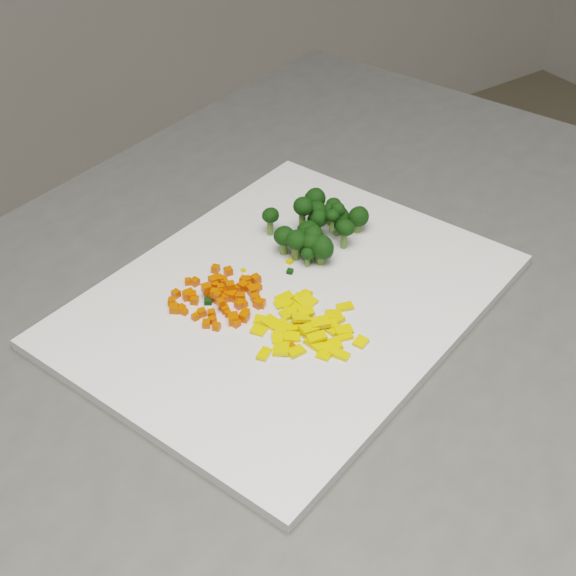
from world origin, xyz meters
TOP-DOWN VIEW (x-y plane):
  - counter_block at (-0.37, 0.44)m, footprint 1.24×1.04m
  - cutting_board at (-0.40, 0.42)m, footprint 0.52×0.46m
  - carrot_pile at (-0.47, 0.46)m, footprint 0.10×0.10m
  - pepper_pile at (-0.42, 0.36)m, footprint 0.11×0.11m
  - broccoli_pile at (-0.32, 0.49)m, footprint 0.12×0.12m
  - carrot_cube_0 at (-0.45, 0.45)m, footprint 0.01×0.01m
  - carrot_cube_1 at (-0.45, 0.48)m, footprint 0.01×0.01m
  - carrot_cube_2 at (-0.51, 0.46)m, footprint 0.01×0.01m
  - carrot_cube_3 at (-0.47, 0.42)m, footprint 0.01×0.01m
  - carrot_cube_4 at (-0.45, 0.48)m, footprint 0.01×0.01m
  - carrot_cube_5 at (-0.46, 0.46)m, footprint 0.01×0.01m
  - carrot_cube_6 at (-0.44, 0.46)m, footprint 0.01×0.01m
  - carrot_cube_7 at (-0.44, 0.46)m, footprint 0.01×0.01m
  - carrot_cube_8 at (-0.46, 0.46)m, footprint 0.01×0.01m
  - carrot_cube_9 at (-0.46, 0.42)m, footprint 0.01×0.01m
  - carrot_cube_10 at (-0.47, 0.41)m, footprint 0.01×0.01m
  - carrot_cube_11 at (-0.44, 0.49)m, footprint 0.01×0.01m
  - carrot_cube_12 at (-0.44, 0.42)m, footprint 0.01×0.01m
  - carrot_cube_13 at (-0.49, 0.46)m, footprint 0.01×0.01m
  - carrot_cube_14 at (-0.49, 0.43)m, footprint 0.01×0.01m
  - carrot_cube_15 at (-0.44, 0.46)m, footprint 0.01×0.01m
  - carrot_cube_16 at (-0.43, 0.44)m, footprint 0.01×0.01m
  - carrot_cube_17 at (-0.51, 0.46)m, footprint 0.01×0.01m
  - carrot_cube_18 at (-0.45, 0.47)m, footprint 0.01×0.01m
  - carrot_cube_19 at (-0.46, 0.47)m, footprint 0.01×0.01m
  - carrot_cube_20 at (-0.50, 0.43)m, footprint 0.01×0.01m
  - carrot_cube_21 at (-0.43, 0.46)m, footprint 0.01×0.01m
  - carrot_cube_22 at (-0.45, 0.45)m, footprint 0.01×0.01m
  - carrot_cube_23 at (-0.50, 0.44)m, footprint 0.01×0.01m
  - carrot_cube_24 at (-0.47, 0.47)m, footprint 0.01×0.01m
  - carrot_cube_25 at (-0.47, 0.43)m, footprint 0.01×0.01m
  - carrot_cube_26 at (-0.51, 0.48)m, footprint 0.01×0.01m
  - carrot_cube_27 at (-0.43, 0.45)m, footprint 0.01×0.01m
  - carrot_cube_28 at (-0.46, 0.46)m, footprint 0.01×0.01m
  - carrot_cube_29 at (-0.45, 0.47)m, footprint 0.01×0.01m
  - carrot_cube_30 at (-0.42, 0.45)m, footprint 0.01×0.01m
  - carrot_cube_31 at (-0.47, 0.45)m, footprint 0.01×0.01m
  - carrot_cube_32 at (-0.49, 0.47)m, footprint 0.01×0.01m
  - carrot_cube_33 at (-0.45, 0.48)m, footprint 0.01×0.01m
  - carrot_cube_34 at (-0.47, 0.42)m, footprint 0.01×0.01m
  - carrot_cube_35 at (-0.44, 0.46)m, footprint 0.01×0.01m
  - carrot_cube_36 at (-0.51, 0.46)m, footprint 0.01×0.01m
  - carrot_cube_37 at (-0.46, 0.45)m, footprint 0.01×0.01m
  - carrot_cube_38 at (-0.46, 0.47)m, footprint 0.01×0.01m
  - carrot_cube_39 at (-0.47, 0.45)m, footprint 0.01×0.01m
  - carrot_cube_40 at (-0.48, 0.50)m, footprint 0.01×0.01m
  - carrot_cube_41 at (-0.44, 0.46)m, footprint 0.01×0.01m
  - carrot_cube_42 at (-0.46, 0.41)m, footprint 0.01×0.01m
  - carrot_cube_43 at (-0.47, 0.46)m, footprint 0.01×0.01m
  - carrot_cube_44 at (-0.45, 0.45)m, footprint 0.01×0.01m
  - carrot_cube_45 at (-0.50, 0.48)m, footprint 0.01×0.01m
  - carrot_cube_46 at (-0.47, 0.47)m, footprint 0.01×0.01m
  - carrot_cube_47 at (-0.44, 0.43)m, footprint 0.01×0.01m
  - carrot_cube_48 at (-0.47, 0.47)m, footprint 0.01×0.01m
  - carrot_cube_49 at (-0.47, 0.43)m, footprint 0.01×0.01m
  - carrot_cube_50 at (-0.48, 0.44)m, footprint 0.01×0.01m
  - carrot_cube_51 at (-0.45, 0.46)m, footprint 0.01×0.01m
  - carrot_cube_52 at (-0.44, 0.50)m, footprint 0.01×0.01m
  - carrot_cube_53 at (-0.47, 0.44)m, footprint 0.01×0.01m
  - carrot_cube_54 at (-0.44, 0.42)m, footprint 0.01×0.01m
  - carrot_cube_55 at (-0.47, 0.46)m, footprint 0.01×0.01m
  - carrot_cube_56 at (-0.43, 0.46)m, footprint 0.01×0.01m
  - carrot_cube_57 at (-0.46, 0.46)m, footprint 0.01×0.01m
  - carrot_cube_58 at (-0.49, 0.47)m, footprint 0.01×0.01m
  - carrot_cube_59 at (-0.47, 0.46)m, footprint 0.01×0.01m
  - carrot_cube_60 at (-0.49, 0.44)m, footprint 0.01×0.01m
  - carrot_cube_61 at (-0.51, 0.46)m, footprint 0.01×0.01m
  - carrot_cube_62 at (-0.45, 0.44)m, footprint 0.01×0.01m
  - carrot_cube_63 at (-0.47, 0.49)m, footprint 0.01×0.01m
  - carrot_cube_64 at (-0.42, 0.46)m, footprint 0.01×0.01m
  - carrot_cube_65 at (-0.45, 0.43)m, footprint 0.01×0.01m
  - carrot_cube_66 at (-0.47, 0.44)m, footprint 0.01×0.01m
  - carrot_cube_67 at (-0.45, 0.43)m, footprint 0.01×0.01m
  - carrot_cube_68 at (-0.45, 0.43)m, footprint 0.01×0.01m
  - carrot_cube_69 at (-0.49, 0.48)m, footprint 0.01×0.01m
  - carrot_cube_70 at (-0.49, 0.42)m, footprint 0.01×0.01m
  - pepper_chunk_0 at (-0.39, 0.34)m, footprint 0.02×0.02m
  - pepper_chunk_1 at (-0.42, 0.41)m, footprint 0.02×0.02m
  - pepper_chunk_2 at (-0.44, 0.35)m, footprint 0.02×0.01m
  - pepper_chunk_3 at (-0.42, 0.35)m, footprint 0.02×0.01m
  - pepper_chunk_4 at (-0.42, 0.36)m, footprint 0.02×0.01m
  - pepper_chunk_5 at (-0.40, 0.41)m, footprint 0.02×0.01m
  - pepper_chunk_6 at (-0.39, 0.36)m, footprint 0.02×0.02m
  - pepper_chunk_7 at (-0.44, 0.38)m, footprint 0.02×0.02m
  - pepper_chunk_8 at (-0.41, 0.38)m, footprint 0.02×0.02m
  - pepper_chunk_9 at (-0.45, 0.40)m, footprint 0.02×0.02m
  - pepper_chunk_10 at (-0.45, 0.36)m, footprint 0.02×0.02m
  - pepper_chunk_11 at (-0.44, 0.36)m, footprint 0.02×0.02m
  - pepper_chunk_12 at (-0.41, 0.32)m, footprint 0.02×0.02m
  - pepper_chunk_13 at (-0.44, 0.39)m, footprint 0.02×0.02m
  - pepper_chunk_14 at (-0.40, 0.40)m, footprint 0.02×0.02m
  - pepper_chunk_15 at (-0.42, 0.40)m, footprint 0.01×0.01m
  - pepper_chunk_16 at (-0.42, 0.36)m, footprint 0.01×0.01m
  - pepper_chunk_17 at (-0.39, 0.32)m, footprint 0.02×0.02m
  - pepper_chunk_18 at (-0.42, 0.36)m, footprint 0.02×0.02m
  - pepper_chunk_19 at (-0.45, 0.37)m, footprint 0.02×0.02m
  - pepper_chunk_20 at (-0.39, 0.40)m, footprint 0.02×0.02m
  - pepper_chunk_21 at (-0.38, 0.37)m, footprint 0.02×0.02m
  - pepper_chunk_22 at (-0.47, 0.36)m, footprint 0.02×0.02m
  - pepper_chunk_23 at (-0.40, 0.36)m, footprint 0.02×0.02m
  - pepper_chunk_24 at (-0.42, 0.33)m, footprint 0.02×0.02m
  - pepper_chunk_25 at (-0.46, 0.39)m, footprint 0.02×0.02m
  - pepper_chunk_26 at (-0.41, 0.33)m, footprint 0.02×0.02m
  - pepper_chunk_27 at (-0.41, 0.37)m, footprint 0.02×0.02m
  - pepper_chunk_28 at (-0.39, 0.34)m, footprint 0.02×0.02m
  - pepper_chunk_29 at (-0.41, 0.42)m, footprint 0.02×0.01m
  - pepper_chunk_30 at (-0.39, 0.36)m, footprint 0.02×0.02m
  - pepper_chunk_31 at (-0.42, 0.34)m, footprint 0.02×0.02m
  - pepper_chunk_32 at (-0.44, 0.37)m, footprint 0.02×0.02m
  - pepper_chunk_33 at (-0.42, 0.38)m, footprint 0.02×0.02m
  - pepper_chunk_34 at (-0.41, 0.39)m, footprint 0.02×0.02m
  - pepper_chunk_35 at (-0.39, 0.41)m, footprint 0.02×0.02m
  - pepper_chunk_36 at (-0.41, 0.41)m, footprint 0.02×0.02m
  - pepper_chunk_37 at (-0.42, 0.35)m, footprint 0.02×0.02m
  - pepper_chunk_38 at (-0.37, 0.37)m, footprint 0.02×0.02m
  - pepper_chunk_39 at (-0.40, 0.35)m, footprint 0.01×0.02m
  - pepper_chunk_40 at (-0.43, 0.38)m, footprint 0.02×0.02m
  - broccoli_floret_0 at (-0.35, 0.47)m, footprint 0.03×0.03m
  - broccoli_floret_1 at (-0.30, 0.46)m, footprint 0.03×0.03m
  - broccoli_floret_2 at (-0.29, 0.48)m, footprint 0.03×0.03m
  - broccoli_floret_3 at (-0.32, 0.49)m, footprint 0.02×0.02m
  - broccoli_floret_4 at (-0.29, 0.50)m, footprint 0.02×0.02m
  - broccoli_floret_5 at (-0.36, 0.45)m, footprint 0.02×0.02m
  - broccoli_floret_6 at (-0.34, 0.47)m, footprint 0.03×0.03m
  - broccoli_floret_7 at (-0.34, 0.45)m, footprint 0.04×0.04m
  - broccoli_floret_8 at (-0.31, 0.49)m, footprint 0.03×0.03m
  - broccoli_floret_9 at (-0.36, 0.49)m, footprint 0.03×0.03m
  - broccoli_floret_10 at (-0.28, 0.51)m, footprint 0.02×0.02m
  - broccoli_floret_11 at (-0.29, 0.53)m, footprint 0.03×0.03m
  - broccoli_floret_12 at (-0.29, 0.48)m, footprint 0.02×0.02m
  - broccoli_floret_13 at (-0.31, 0.50)m, footprint 0.03×0.03m
  - broccoli_floret_14 at (-0.34, 0.48)m, footprint 0.04×0.04m
  - broccoli_floret_15 at (-0.36, 0.52)m, footprint 0.03×0.03m
  - broccoli_floret_16 at (-0.36, 0.47)m, footprint 0.03×0.03m
  - broccoli_floret_17 at (-0.29, 0.48)m, footprint 0.02×0.02m
  - broccoli_floret_18 at (-0.35, 0.48)m, footprint 0.02×0.02m
  - broccoli_floret_19 at (-0.34, 0.46)m, footprint 0.03×0.03m
  - broccoli_floret_20 at (-0.29, 0.50)m, footprint 0.03×0.03m
  - broccoli_floret_21 at (-0.29, 0.53)m, footprint 0.02×0.02m
  - broccoli_floret_22 at (-0.33, 0.50)m, footprint 0.03×0.03m
  - broccoli_floret_23 at (-0.30, 0.51)m, footprint 0.03×0.03m
  - broccoli_floret_24 at (-0.35, 0.46)m, footprint 0.03×0.03m
  - broccoli_floret_25 at (-0.31, 0.47)m, footprint 0.02×0.02m
  - broccoli_floret_26 at (-0.27, 0.47)m, footprint 0.04×0.04m
  - stray_bit_0 at (-0.44, 0.46)m, footprint 0.01×0.01m
  - stray_bit_1 at (-0.33, 0.47)m, footprint 0.01×0.01m
  - stray_bit_2 at (-0.42, 0.46)m, footprint 0.01×0.01m
  - stray_bit_3 at (-0.44, 0.35)m, footprint 0.01×0.01m
  - stray_bit_4 at (-0.38, 0.45)m, footprint 0.01×0.01m
  - stray_bit_5 at (-0.42, 0.48)m, footprint 0.00×0.00m
  - stray_bit_6 at (-0.37, 0.47)m, footprint 0.01×0.01m
  - stray_bit_7 at (-0.50, 0.45)m, footprint 0.01×0.01m
  - stray_bit_8 at (-0.48, 0.46)m, footprint 0.01×0.01m

SIDE VIEW (x-z plane):
  - counter_block at x=-0.37m, z-range 0.00..0.90m
  - cutting_board at x=-0.40m, z-range 0.90..0.91m
  - pepper_chunk_0 at x=-0.39m, z-range 0.91..0.92m
  - pepper_chunk_14 at x=-0.40m, z-range 0.91..0.92m
  - stray_bit_5 at x=-0.42m, z-range 0.91..0.91m
  - stray_bit_7 at x=-0.50m, z-range 0.91..0.91m
  - pepper_chunk_13 at x=-0.44m, z-range 0.91..0.92m
  - pepper_chunk_22 at x=-0.47m, z-range 0.91..0.92m
  - pepper_chunk_27 at x=-0.41m, z-range 0.91..0.92m
  - pepper_chunk_39 at x=-0.40m, z-range 0.91..0.92m
  - pepper_chunk_9 at x=-0.45m, z-range 0.91..0.92m
  - pepper_chunk_24 at x=-0.42m, z-range 0.91..0.92m
  - stray_bit_1 at x=-0.33m, z-range 0.91..0.92m
  - pepper_chunk_5 at x=-0.40m, z-range 0.91..0.92m
  - pepper_chunk_26 at x=-0.41m, z-range 0.91..0.92m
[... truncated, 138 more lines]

